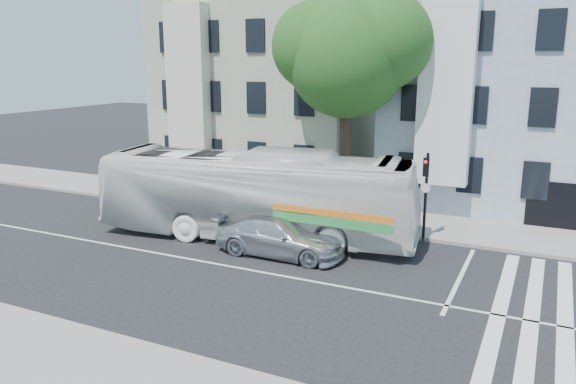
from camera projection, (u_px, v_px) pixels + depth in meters
The scene contains 10 objects.
ground at pixel (261, 272), 20.05m from camera, with size 120.00×120.00×0.00m, color black.
sidewalk_far at pixel (340, 215), 27.05m from camera, with size 80.00×4.00×0.15m, color gray.
sidewalk_near at pixel (98, 384), 13.01m from camera, with size 80.00×4.00×0.15m, color gray.
building_left at pixel (275, 91), 34.87m from camera, with size 12.00×10.00×11.00m, color #9FA086.
building_right at pixel (517, 97), 28.98m from camera, with size 12.00×10.00×11.00m, color #96A1B3.
street_tree at pixel (350, 50), 25.87m from camera, with size 7.30×5.90×11.10m.
bus at pixel (256, 195), 23.51m from camera, with size 13.46×3.15×3.75m, color white.
sedan at pixel (280, 236), 21.69m from camera, with size 5.12×2.08×1.49m, color silver.
hedge at pixel (246, 202), 27.80m from camera, with size 8.50×0.84×0.70m, color #1F561C, non-canonical shape.
traffic_signal at pixel (426, 185), 22.83m from camera, with size 0.39×0.51×3.73m.
Camera 1 is at (9.00, -16.57, 7.43)m, focal length 35.00 mm.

